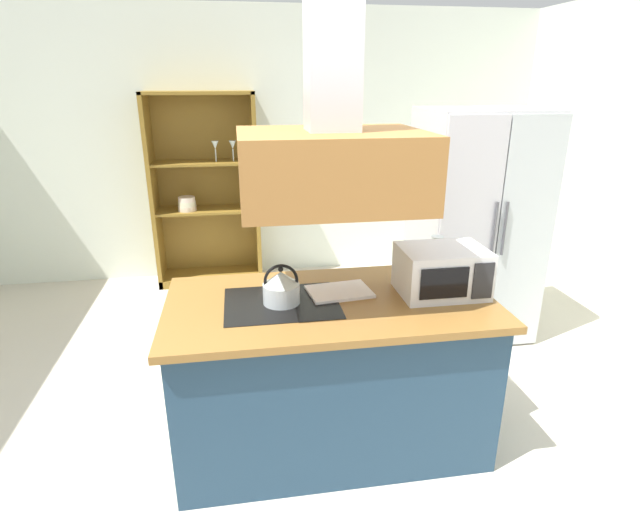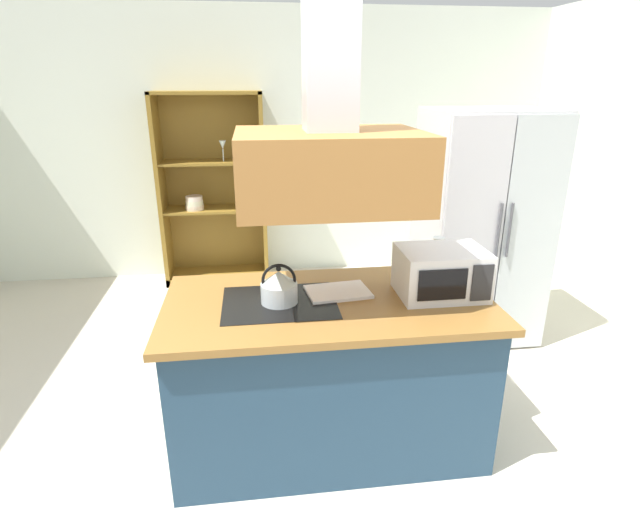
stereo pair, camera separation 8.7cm
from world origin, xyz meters
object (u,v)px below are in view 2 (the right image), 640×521
(microwave, at_px, (441,272))
(wine_glass_on_counter, at_px, (438,246))
(dish_cabinet, at_px, (214,200))
(kettle, at_px, (279,287))
(refrigerator, at_px, (480,228))
(cutting_board, at_px, (338,292))

(microwave, bearing_deg, wine_glass_on_counter, 72.44)
(dish_cabinet, height_order, kettle, dish_cabinet)
(dish_cabinet, relative_size, kettle, 8.82)
(refrigerator, bearing_deg, kettle, -144.07)
(dish_cabinet, bearing_deg, microwave, -62.63)
(refrigerator, xyz_separation_m, cutting_board, (-1.33, -1.12, 0.00))
(cutting_board, height_order, microwave, microwave)
(refrigerator, relative_size, dish_cabinet, 0.95)
(kettle, relative_size, wine_glass_on_counter, 1.05)
(dish_cabinet, relative_size, microwave, 4.15)
(cutting_board, distance_m, microwave, 0.57)
(dish_cabinet, distance_m, wine_glass_on_counter, 2.80)
(dish_cabinet, distance_m, cutting_board, 2.77)
(cutting_board, bearing_deg, microwave, -8.78)
(dish_cabinet, bearing_deg, wine_glass_on_counter, -56.83)
(cutting_board, bearing_deg, refrigerator, 40.14)
(cutting_board, xyz_separation_m, wine_glass_on_counter, (0.67, 0.30, 0.14))
(microwave, height_order, wine_glass_on_counter, microwave)
(kettle, bearing_deg, cutting_board, 13.84)
(dish_cabinet, xyz_separation_m, wine_glass_on_counter, (1.53, -2.34, 0.20))
(dish_cabinet, height_order, microwave, dish_cabinet)
(wine_glass_on_counter, bearing_deg, microwave, -107.56)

